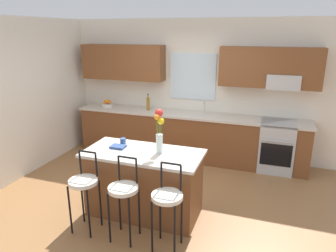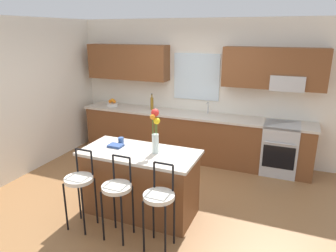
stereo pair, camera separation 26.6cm
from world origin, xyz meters
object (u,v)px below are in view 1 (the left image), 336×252
Objects in this scene: bar_stool_near at (84,185)px; fruit_bowl_oranges at (107,104)px; bar_stool_middle at (124,192)px; kitchen_island at (144,183)px; cookbook at (118,147)px; bar_stool_far at (167,200)px; flower_vase at (159,130)px; bottle_olive_oil at (148,104)px; mug_ceramic at (123,141)px; oven_range at (276,146)px.

bar_stool_near is 4.34× the size of fruit_bowl_oranges.
fruit_bowl_oranges is (-1.75, 2.73, 0.34)m from bar_stool_middle.
cookbook is at bearing 175.31° from kitchen_island.
bar_stool_near is at bearing -104.51° from cookbook.
bar_stool_far is 0.94m from flower_vase.
flower_vase is 1.77× the size of bottle_olive_oil.
flower_vase is 2.32m from bottle_olive_oil.
flower_vase is (0.22, 0.64, 0.60)m from bar_stool_middle.
bar_stool_middle is 2.87m from bottle_olive_oil.
fruit_bowl_oranges is (-1.20, 2.73, 0.34)m from bar_stool_near.
kitchen_island is 2.69× the size of flower_vase.
fruit_bowl_oranges is at bearing 122.67° from bar_stool_middle.
bar_stool_near is at bearing 180.00° from bar_stool_middle.
kitchen_island is at bearing 90.00° from bar_stool_middle.
flower_vase is at bearing 117.36° from bar_stool_far.
kitchen_island is 0.83m from bar_stool_near.
bottle_olive_oil is (-1.02, 2.08, -0.18)m from flower_vase.
bar_stool_middle is 1.00× the size of bar_stool_far.
mug_ceramic is 0.37× the size of fruit_bowl_oranges.
kitchen_island is at bearing -4.69° from cookbook.
bar_stool_near is 1.10m from bar_stool_far.
fruit_bowl_oranges is at bearing 179.51° from oven_range.
kitchen_island is 7.94× the size of cookbook.
bar_stool_near is at bearing -66.28° from fruit_bowl_oranges.
bottle_olive_oil is (0.94, -0.00, 0.08)m from fruit_bowl_oranges.
bar_stool_far reaches higher than cookbook.
flower_vase reaches higher than mug_ceramic.
oven_range is at bearing 42.46° from mug_ceramic.
kitchen_island is 2.35m from bottle_olive_oil.
mug_ceramic is at bearing 78.01° from bar_stool_near.
bar_stool_near is 1.00× the size of bar_stool_far.
kitchen_island is 1.52× the size of bar_stool_near.
fruit_bowl_oranges is at bearing 130.13° from bar_stool_far.
bottle_olive_oil is (-2.52, 0.02, 0.60)m from oven_range.
flower_vase is 2.87m from fruit_bowl_oranges.
bar_stool_near reaches higher than cookbook.
cookbook is (-0.39, 0.03, 0.47)m from kitchen_island.
flower_vase is (-1.50, -2.05, 0.78)m from oven_range.
cookbook is at bearing 146.22° from bar_stool_far.
bar_stool_near is at bearing -139.98° from flower_vase.
bar_stool_middle is 5.21× the size of cookbook.
fruit_bowl_oranges is (-1.36, 2.10, 0.04)m from cookbook.
flower_vase is at bearing 40.02° from bar_stool_near.
fruit_bowl_oranges is (-1.96, 2.08, -0.26)m from flower_vase.
bottle_olive_oil is (-0.81, 2.72, 0.42)m from bar_stool_middle.
bar_stool_near is 0.86m from mug_ceramic.
mug_ceramic is (0.16, 0.77, 0.33)m from bar_stool_near.
bottle_olive_oil reaches higher than bar_stool_middle.
bar_stool_far is at bearing -49.87° from fruit_bowl_oranges.
bar_stool_far reaches higher than kitchen_island.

